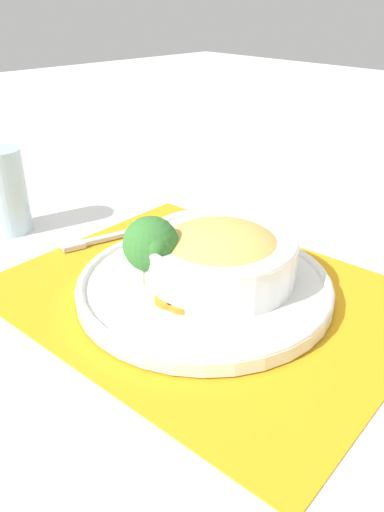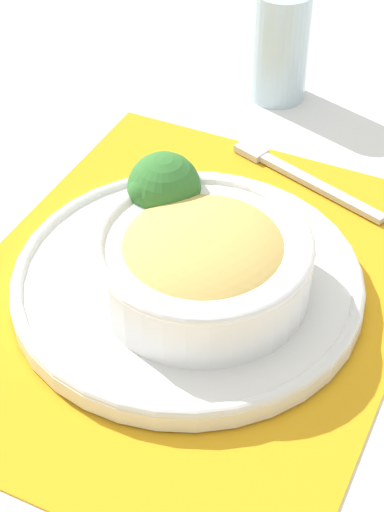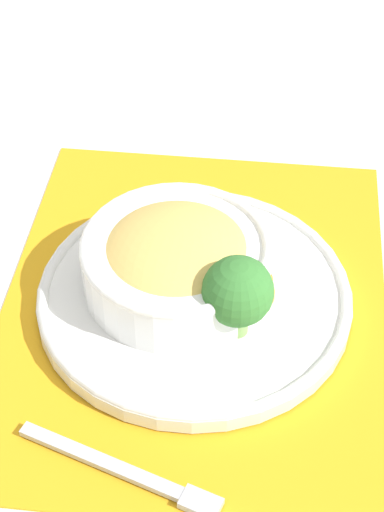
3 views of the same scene
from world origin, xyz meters
TOP-DOWN VIEW (x-y plane):
  - ground_plane at (0.00, 0.00)m, footprint 4.00×4.00m
  - placemat at (0.00, 0.00)m, footprint 0.51×0.42m
  - plate at (0.00, 0.00)m, footprint 0.30×0.30m
  - bowl at (-0.01, -0.02)m, footprint 0.18×0.18m
  - broccoli_floret at (0.04, 0.05)m, footprint 0.06×0.06m
  - carrot_slice_near at (-0.01, 0.06)m, footprint 0.04×0.04m
  - carrot_slice_middle at (-0.02, 0.05)m, footprint 0.04×0.04m
  - carrot_slice_far at (-0.04, 0.04)m, footprint 0.04×0.04m
  - fork at (0.20, -0.00)m, footprint 0.06×0.18m

SIDE VIEW (x-z plane):
  - ground_plane at x=0.00m, z-range 0.00..0.00m
  - placemat at x=0.00m, z-range 0.00..0.00m
  - fork at x=0.20m, z-range 0.00..0.01m
  - plate at x=0.00m, z-range 0.00..0.03m
  - carrot_slice_near at x=-0.01m, z-range 0.02..0.03m
  - carrot_slice_middle at x=-0.02m, z-range 0.02..0.03m
  - carrot_slice_far at x=-0.04m, z-range 0.02..0.03m
  - bowl at x=-0.01m, z-range 0.02..0.09m
  - broccoli_floret at x=0.04m, z-range 0.03..0.11m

